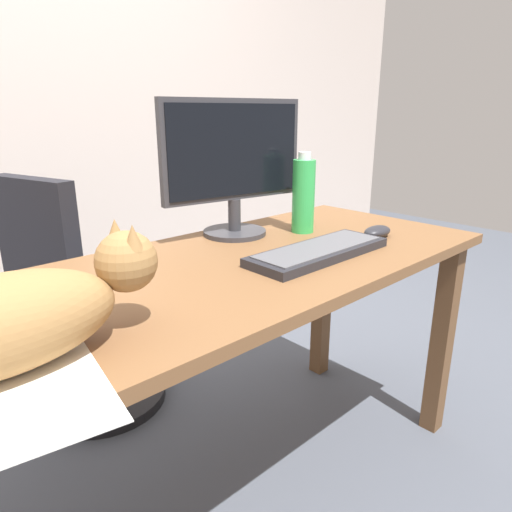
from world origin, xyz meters
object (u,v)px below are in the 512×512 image
(computer_mouse, at_px, (377,232))
(water_bottle, at_px, (303,195))
(keyboard, at_px, (319,251))
(monitor, at_px, (234,163))
(cat, at_px, (15,317))
(office_chair, at_px, (84,315))

(computer_mouse, distance_m, water_bottle, 0.26)
(keyboard, distance_m, computer_mouse, 0.29)
(keyboard, relative_size, water_bottle, 1.71)
(computer_mouse, xyz_separation_m, water_bottle, (-0.12, 0.21, 0.10))
(monitor, bearing_deg, water_bottle, -33.30)
(monitor, xyz_separation_m, cat, (-0.75, -0.37, -0.15))
(computer_mouse, bearing_deg, office_chair, 127.89)
(monitor, bearing_deg, keyboard, -86.80)
(cat, xyz_separation_m, computer_mouse, (1.06, 0.04, -0.06))
(computer_mouse, bearing_deg, keyboard, -179.85)
(monitor, height_order, water_bottle, monitor)
(keyboard, bearing_deg, monitor, 93.20)
(keyboard, bearing_deg, office_chair, 113.03)
(monitor, distance_m, cat, 0.85)
(monitor, height_order, computer_mouse, monitor)
(monitor, relative_size, keyboard, 1.09)
(cat, bearing_deg, office_chair, 63.52)
(computer_mouse, height_order, water_bottle, water_bottle)
(computer_mouse, bearing_deg, monitor, 132.94)
(monitor, height_order, cat, monitor)
(keyboard, height_order, computer_mouse, computer_mouse)
(monitor, relative_size, water_bottle, 1.87)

